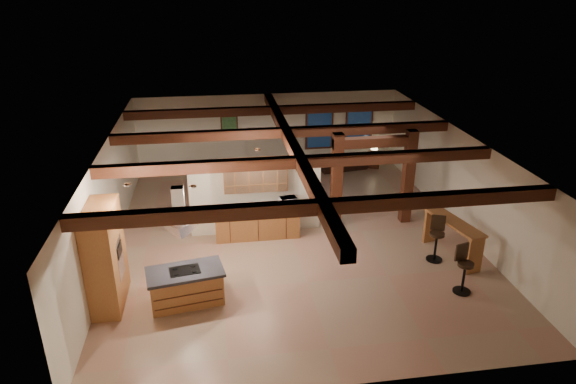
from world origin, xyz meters
The scene contains 22 objects.
ground centered at (0.00, 0.00, 0.00)m, with size 12.00×12.00×0.00m, color tan.
room_walls centered at (0.00, 0.00, 1.78)m, with size 12.00×12.00×12.00m.
ceiling_beams centered at (0.00, 0.00, 2.76)m, with size 10.00×12.00×0.28m.
timber_posts centered at (2.50, 0.50, 1.76)m, with size 2.50×0.30×2.90m.
partition_wall centered at (-1.00, 0.50, 1.10)m, with size 3.80×0.18×2.20m, color silver.
pantry_cabinet centered at (-4.67, -2.60, 1.20)m, with size 0.67×1.60×2.40m.
back_counter centered at (-1.00, 0.11, 0.48)m, with size 2.50×0.66×0.94m.
upper_display_cabinet centered at (-1.00, 0.31, 1.85)m, with size 1.80×0.36×0.95m.
range_hood centered at (-2.93, -2.87, 1.78)m, with size 1.10×1.10×1.40m.
back_windows centered at (2.80, 5.93, 1.50)m, with size 2.70×0.07×1.70m.
framed_art centered at (-1.50, 5.94, 1.70)m, with size 0.65×0.05×0.85m.
recessed_cans centered at (-2.53, -1.93, 2.87)m, with size 3.16×2.46×0.03m.
kitchen_island centered at (-2.93, -2.87, 0.43)m, with size 1.86×1.20×0.86m.
dining_table centered at (-0.15, 3.36, 0.31)m, with size 1.77×0.99×0.62m, color #37140D.
sofa centered at (2.83, 5.23, 0.27)m, with size 1.85×0.72×0.54m, color black.
microwave centered at (-0.10, 0.11, 1.07)m, with size 0.46×0.31×0.26m, color silver.
bar_counter centered at (4.06, -1.77, 0.71)m, with size 0.95×2.07×1.06m.
side_table centered at (4.09, 5.29, 0.29)m, with size 0.47×0.47×0.58m, color #37190D.
table_lamp centered at (4.09, 5.29, 0.81)m, with size 0.28×0.28×0.33m.
bar_stool_a centered at (3.59, -3.40, 0.62)m, with size 0.44×0.46×1.22m.
bar_stool_b centered at (3.57, -1.87, 0.63)m, with size 0.46×0.48×1.24m.
dining_chairs centered at (-0.15, 3.36, 0.57)m, with size 1.71×1.71×1.12m.
Camera 1 is at (-2.07, -13.13, 7.06)m, focal length 32.00 mm.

